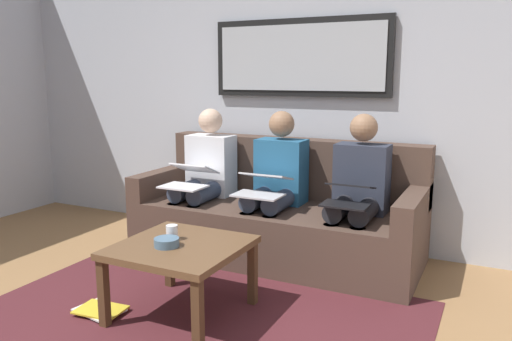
{
  "coord_description": "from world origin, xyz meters",
  "views": [
    {
      "loc": [
        -1.54,
        1.43,
        1.4
      ],
      "look_at": [
        0.0,
        -1.7,
        0.75
      ],
      "focal_mm": 35.47,
      "sensor_mm": 36.0,
      "label": 1
    }
  ],
  "objects_px": {
    "framed_mirror": "(300,58)",
    "magazine_stack": "(100,310)",
    "laptop_black": "(348,194)",
    "couch": "(279,216)",
    "laptop_silver": "(263,184)",
    "person_middle": "(276,181)",
    "coffee_table": "(181,253)",
    "cup": "(172,232)",
    "person_left": "(358,189)",
    "person_right": "(205,174)",
    "bowl": "(167,242)",
    "laptop_white": "(189,176)"
  },
  "relations": [
    {
      "from": "cup",
      "to": "person_middle",
      "type": "xyz_separation_m",
      "value": [
        -0.19,
        -1.1,
        0.12
      ]
    },
    {
      "from": "magazine_stack",
      "to": "bowl",
      "type": "bearing_deg",
      "value": -162.08
    },
    {
      "from": "person_left",
      "to": "person_right",
      "type": "xyz_separation_m",
      "value": [
        1.28,
        0.0,
        0.0
      ]
    },
    {
      "from": "laptop_silver",
      "to": "laptop_black",
      "type": "bearing_deg",
      "value": 179.2
    },
    {
      "from": "cup",
      "to": "laptop_black",
      "type": "distance_m",
      "value": 1.2
    },
    {
      "from": "person_left",
      "to": "laptop_black",
      "type": "relative_size",
      "value": 3.5
    },
    {
      "from": "laptop_black",
      "to": "framed_mirror",
      "type": "bearing_deg",
      "value": -47.86
    },
    {
      "from": "cup",
      "to": "person_right",
      "type": "relative_size",
      "value": 0.08
    },
    {
      "from": "coffee_table",
      "to": "laptop_black",
      "type": "relative_size",
      "value": 2.17
    },
    {
      "from": "laptop_silver",
      "to": "magazine_stack",
      "type": "height_order",
      "value": "laptop_silver"
    },
    {
      "from": "laptop_black",
      "to": "laptop_white",
      "type": "xyz_separation_m",
      "value": [
        1.28,
        -0.02,
        0.01
      ]
    },
    {
      "from": "person_middle",
      "to": "framed_mirror",
      "type": "bearing_deg",
      "value": -90.0
    },
    {
      "from": "laptop_silver",
      "to": "couch",
      "type": "bearing_deg",
      "value": -90.0
    },
    {
      "from": "couch",
      "to": "person_left",
      "type": "height_order",
      "value": "person_left"
    },
    {
      "from": "laptop_black",
      "to": "person_middle",
      "type": "relative_size",
      "value": 0.29
    },
    {
      "from": "laptop_black",
      "to": "person_middle",
      "type": "distance_m",
      "value": 0.69
    },
    {
      "from": "coffee_table",
      "to": "laptop_silver",
      "type": "xyz_separation_m",
      "value": [
        -0.1,
        -0.91,
        0.25
      ]
    },
    {
      "from": "coffee_table",
      "to": "person_right",
      "type": "height_order",
      "value": "person_right"
    },
    {
      "from": "cup",
      "to": "laptop_silver",
      "type": "height_order",
      "value": "laptop_silver"
    },
    {
      "from": "couch",
      "to": "laptop_white",
      "type": "bearing_deg",
      "value": 24.89
    },
    {
      "from": "bowl",
      "to": "person_right",
      "type": "distance_m",
      "value": 1.32
    },
    {
      "from": "laptop_silver",
      "to": "laptop_white",
      "type": "distance_m",
      "value": 0.64
    },
    {
      "from": "framed_mirror",
      "to": "couch",
      "type": "bearing_deg",
      "value": 90.0
    },
    {
      "from": "laptop_white",
      "to": "person_left",
      "type": "bearing_deg",
      "value": -169.89
    },
    {
      "from": "cup",
      "to": "magazine_stack",
      "type": "height_order",
      "value": "cup"
    },
    {
      "from": "person_middle",
      "to": "magazine_stack",
      "type": "xyz_separation_m",
      "value": [
        0.55,
        1.35,
        -0.59
      ]
    },
    {
      "from": "coffee_table",
      "to": "framed_mirror",
      "type": "bearing_deg",
      "value": -93.51
    },
    {
      "from": "person_right",
      "to": "person_middle",
      "type": "bearing_deg",
      "value": 180.0
    },
    {
      "from": "bowl",
      "to": "laptop_white",
      "type": "height_order",
      "value": "laptop_white"
    },
    {
      "from": "cup",
      "to": "framed_mirror",
      "type": "bearing_deg",
      "value": -96.92
    },
    {
      "from": "laptop_white",
      "to": "magazine_stack",
      "type": "relative_size",
      "value": 1.2
    },
    {
      "from": "couch",
      "to": "bowl",
      "type": "height_order",
      "value": "couch"
    },
    {
      "from": "couch",
      "to": "coffee_table",
      "type": "xyz_separation_m",
      "value": [
        0.1,
        1.22,
        0.07
      ]
    },
    {
      "from": "cup",
      "to": "person_right",
      "type": "xyz_separation_m",
      "value": [
        0.45,
        -1.1,
        0.12
      ]
    },
    {
      "from": "cup",
      "to": "coffee_table",
      "type": "bearing_deg",
      "value": 153.41
    },
    {
      "from": "laptop_white",
      "to": "coffee_table",
      "type": "bearing_deg",
      "value": 120.47
    },
    {
      "from": "cup",
      "to": "bowl",
      "type": "xyz_separation_m",
      "value": [
        -0.04,
        0.12,
        -0.02
      ]
    },
    {
      "from": "framed_mirror",
      "to": "cup",
      "type": "relative_size",
      "value": 16.84
    },
    {
      "from": "coffee_table",
      "to": "person_right",
      "type": "xyz_separation_m",
      "value": [
        0.54,
        -1.15,
        0.23
      ]
    },
    {
      "from": "couch",
      "to": "laptop_silver",
      "type": "xyz_separation_m",
      "value": [
        0.0,
        0.31,
        0.32
      ]
    },
    {
      "from": "couch",
      "to": "bowl",
      "type": "xyz_separation_m",
      "value": [
        0.15,
        1.29,
        0.15
      ]
    },
    {
      "from": "couch",
      "to": "laptop_silver",
      "type": "relative_size",
      "value": 6.1
    },
    {
      "from": "bowl",
      "to": "laptop_black",
      "type": "xyz_separation_m",
      "value": [
        -0.79,
        -0.97,
        0.16
      ]
    },
    {
      "from": "couch",
      "to": "person_right",
      "type": "relative_size",
      "value": 1.93
    },
    {
      "from": "framed_mirror",
      "to": "laptop_silver",
      "type": "xyz_separation_m",
      "value": [
        0.0,
        0.7,
        -0.92
      ]
    },
    {
      "from": "person_left",
      "to": "laptop_silver",
      "type": "height_order",
      "value": "person_left"
    },
    {
      "from": "laptop_black",
      "to": "magazine_stack",
      "type": "bearing_deg",
      "value": 42.66
    },
    {
      "from": "framed_mirror",
      "to": "laptop_silver",
      "type": "bearing_deg",
      "value": 90.0
    },
    {
      "from": "laptop_black",
      "to": "magazine_stack",
      "type": "relative_size",
      "value": 0.99
    },
    {
      "from": "framed_mirror",
      "to": "magazine_stack",
      "type": "xyz_separation_m",
      "value": [
        0.55,
        1.81,
        -1.53
      ]
    }
  ]
}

